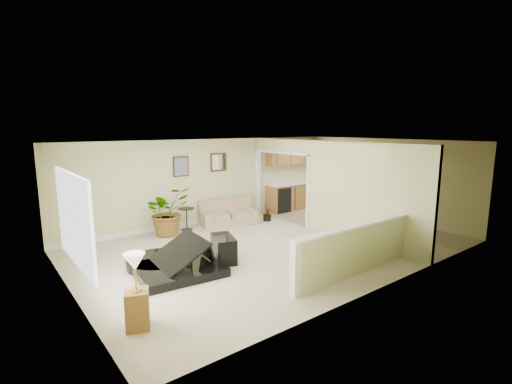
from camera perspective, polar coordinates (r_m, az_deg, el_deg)
floor at (r=9.13m, az=2.81°, el=-8.23°), size 9.00×9.00×0.00m
back_wall at (r=11.24m, az=-7.11°, el=1.71°), size 9.00×0.04×2.50m
front_wall at (r=6.88m, az=19.39°, el=-4.06°), size 9.00×0.04×2.50m
left_wall at (r=6.87m, az=-27.06°, el=-4.62°), size 0.04×6.00×2.50m
right_wall at (r=12.20m, az=19.16°, el=1.88°), size 0.04×6.00×2.50m
ceiling at (r=8.68m, az=2.95°, el=7.64°), size 9.00×6.00×0.04m
kitchen_vinyl at (r=11.35m, az=15.04°, el=-4.90°), size 2.70×6.00×0.01m
interior_partition at (r=10.24m, az=9.63°, el=0.66°), size 0.18×5.99×2.50m
pony_half_wall at (r=7.52m, az=14.87°, el=-8.44°), size 3.42×0.22×1.00m
left_window at (r=6.35m, az=-26.21°, el=-3.82°), size 0.05×2.15×1.45m
wall_art_left at (r=10.70m, az=-11.48°, el=3.87°), size 0.48×0.04×0.58m
wall_mirror at (r=11.30m, az=-5.79°, el=4.59°), size 0.55×0.04×0.55m
kitchen_cabinets at (r=12.99m, az=5.73°, el=1.16°), size 2.36×0.65×2.33m
piano at (r=7.54m, az=-12.79°, el=-7.37°), size 1.98×2.05×1.52m
piano_bench at (r=8.09m, az=-5.02°, el=-8.67°), size 0.66×0.91×0.54m
loveseat at (r=11.09m, az=-4.50°, el=-3.09°), size 1.85×1.33×0.92m
accent_table at (r=10.50m, az=-10.62°, el=-3.66°), size 0.44×0.44×0.64m
palm_plant at (r=10.11m, az=-13.49°, el=-2.95°), size 1.30×1.17×1.30m
small_plant at (r=11.40m, az=1.72°, el=-3.48°), size 0.31×0.31×0.47m
lamp_stand at (r=5.72m, az=-17.89°, el=-15.10°), size 0.43×0.43×1.12m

